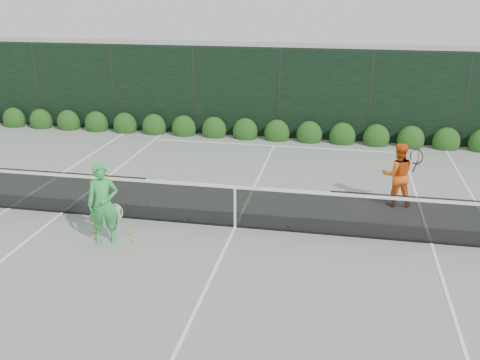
# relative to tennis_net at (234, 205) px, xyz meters

# --- Properties ---
(ground) EXTENTS (80.00, 80.00, 0.00)m
(ground) POSITION_rel_tennis_net_xyz_m (0.02, 0.00, -0.53)
(ground) COLOR gray
(ground) RESTS_ON ground
(tennis_net) EXTENTS (12.90, 0.10, 1.07)m
(tennis_net) POSITION_rel_tennis_net_xyz_m (0.00, 0.00, 0.00)
(tennis_net) COLOR black
(tennis_net) RESTS_ON ground
(player_woman) EXTENTS (0.72, 0.59, 1.70)m
(player_woman) POSITION_rel_tennis_net_xyz_m (-2.44, -1.20, 0.32)
(player_woman) COLOR green
(player_woman) RESTS_ON ground
(player_man) EXTENTS (0.90, 0.68, 1.55)m
(player_man) POSITION_rel_tennis_net_xyz_m (3.55, 1.98, 0.24)
(player_man) COLOR #EC5A13
(player_man) RESTS_ON ground
(court_lines) EXTENTS (11.03, 23.83, 0.01)m
(court_lines) POSITION_rel_tennis_net_xyz_m (0.02, 0.00, -0.53)
(court_lines) COLOR white
(court_lines) RESTS_ON ground
(windscreen_fence) EXTENTS (32.00, 21.07, 3.06)m
(windscreen_fence) POSITION_rel_tennis_net_xyz_m (0.02, -2.71, 0.98)
(windscreen_fence) COLOR black
(windscreen_fence) RESTS_ON ground
(hedge_row) EXTENTS (31.66, 0.65, 0.94)m
(hedge_row) POSITION_rel_tennis_net_xyz_m (0.02, 7.15, -0.30)
(hedge_row) COLOR #1A3B10
(hedge_row) RESTS_ON ground
(tennis_balls) EXTENTS (4.10, 2.34, 0.07)m
(tennis_balls) POSITION_rel_tennis_net_xyz_m (-1.37, -0.33, -0.50)
(tennis_balls) COLOR #BADB30
(tennis_balls) RESTS_ON ground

